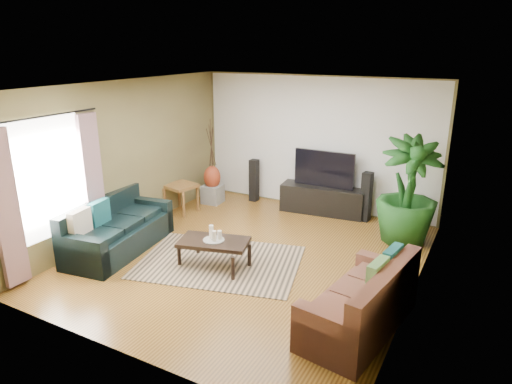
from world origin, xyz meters
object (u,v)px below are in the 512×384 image
Objects in this scene: sofa_left at (119,226)px; vase at (212,177)px; potted_plant at (408,191)px; pedestal at (213,194)px; speaker_right at (366,197)px; side_table at (181,198)px; television at (324,169)px; sofa_right at (360,297)px; tv_stand at (323,199)px; speaker_left at (254,180)px; coffee_table at (214,253)px.

sofa_left reaches higher than vase.
potted_plant reaches higher than pedestal.
vase is at bearing 178.34° from potted_plant.
speaker_right is 3.67m from side_table.
television is 3.14× the size of pedestal.
vase is at bearing 0.00° from pedestal.
vase is (-4.08, 2.99, 0.14)m from sofa_right.
sofa_right is at bearing -36.24° from pedestal.
tv_stand is 2.85× the size of side_table.
speaker_left is 2.35× the size of pedestal.
television reaches higher than vase.
speaker_right is at bearing -7.62° from tv_stand.
side_table is (-2.53, -1.33, 0.02)m from tv_stand.
potted_plant is (3.32, -0.67, 0.46)m from speaker_left.
sofa_right is 4.89m from speaker_left.
television is 2.93m from side_table.
sofa_left is 1.95m from side_table.
speaker_right is (1.51, 2.99, 0.27)m from coffee_table.
speaker_right reaches higher than side_table.
television reaches higher than pedestal.
speaker_right is 2.48× the size of pedestal.
sofa_right reaches higher than side_table.
sofa_right is at bearing -46.07° from speaker_left.
potted_plant is at bearing -30.68° from speaker_right.
pedestal is (-3.18, -0.53, -0.29)m from speaker_right.
speaker_left is 0.50× the size of potted_plant.
side_table is at bearing -107.03° from vase.
television is (2.33, 3.27, 0.49)m from sofa_left.
pedestal is at bearing 178.34° from potted_plant.
side_table is at bearing -108.27° from sofa_right.
television is 2.09× the size of side_table.
vase is at bearing -117.44° from sofa_right.
potted_plant is at bearing -1.66° from pedestal.
sofa_right is 3.01× the size of side_table.
side_table is (-4.32, 2.21, -0.13)m from sofa_right.
tv_stand is 1.59m from speaker_left.
television is at bearing 62.81° from coffee_table.
coffee_table is (-2.42, 0.53, -0.21)m from sofa_right.
speaker_right reaches higher than pedestal.
sofa_right is 4.00m from television.
speaker_right is at bearing 47.76° from coffee_table.
sofa_left is 4.85m from potted_plant.
speaker_right is at bearing -52.99° from sofa_left.
speaker_right is at bearing 9.44° from pedestal.
vase reaches higher than pedestal.
tv_stand is (-1.79, 3.54, -0.15)m from sofa_right.
speaker_right is (3.21, 3.24, 0.06)m from sofa_left.
sofa_left is 4.02× the size of vase.
tv_stand is 2.38m from vase.
sofa_right is 1.06× the size of tv_stand.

